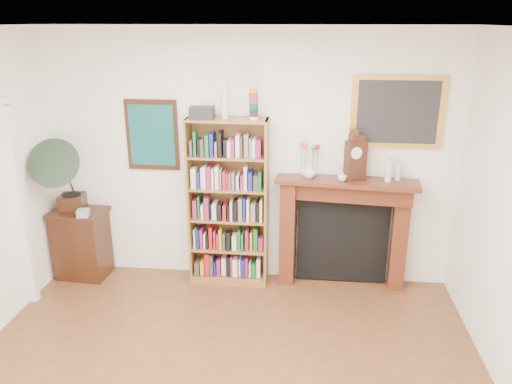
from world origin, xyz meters
The scene contains 14 objects.
room centered at (0.00, 0.00, 1.40)m, with size 4.51×5.01×2.81m.
teal_poster centered at (-1.05, 2.48, 1.65)m, with size 0.58×0.04×0.78m.
small_picture centered at (0.00, 2.48, 2.35)m, with size 0.26×0.04×0.30m.
gilt_painting centered at (1.55, 2.48, 1.95)m, with size 0.95×0.04×0.75m.
bookshelf centered at (-0.20, 2.32, 1.05)m, with size 0.87×0.31×2.16m.
side_cabinet centered at (-1.90, 2.26, 0.40)m, with size 0.59×0.43×0.81m, color black.
fireplace centered at (1.07, 2.39, 0.75)m, with size 1.52×0.50×1.26m.
gramophone centered at (-1.99, 2.18, 1.30)m, with size 0.65×0.75×0.87m.
cd_stack centered at (-1.77, 2.11, 0.85)m, with size 0.12×0.12×0.08m, color silver.
mantel_clock centered at (1.14, 2.33, 1.49)m, with size 0.24×0.19×0.49m.
flower_vase centered at (0.67, 2.36, 1.34)m, with size 0.16×0.16×0.16m, color silver.
teacup centered at (1.02, 2.27, 1.30)m, with size 0.10×0.10×0.08m, color silver.
bottle_left centered at (1.49, 2.31, 1.38)m, with size 0.07×0.07×0.24m, color silver.
bottle_right centered at (1.60, 2.38, 1.36)m, with size 0.06×0.06×0.20m, color silver.
Camera 1 is at (0.64, -2.73, 2.85)m, focal length 35.00 mm.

